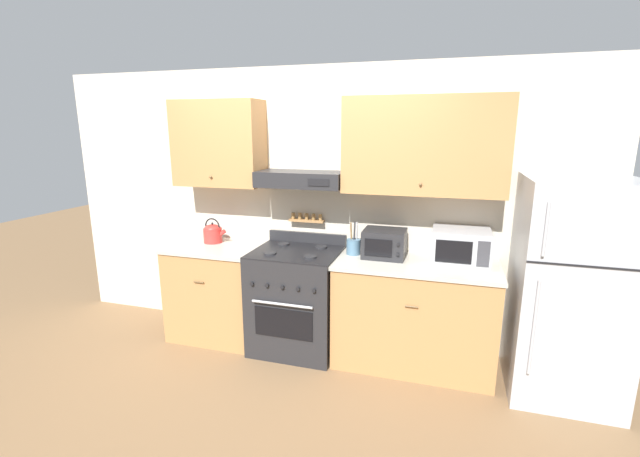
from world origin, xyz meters
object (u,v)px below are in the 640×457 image
tea_kettle (213,233)px  refrigerator (569,289)px  utensil_crock (353,246)px  microwave (461,246)px  stove_range (297,299)px  toaster_oven (384,243)px

tea_kettle → refrigerator: bearing=-3.0°
refrigerator → utensil_crock: size_ratio=5.73×
tea_kettle → utensil_crock: bearing=0.0°
tea_kettle → microwave: (2.29, 0.02, 0.04)m
refrigerator → utensil_crock: bearing=174.5°
stove_range → toaster_oven: 0.96m
microwave → stove_range: bearing=-174.5°
microwave → refrigerator: bearing=-12.9°
stove_range → microwave: size_ratio=2.24×
stove_range → utensil_crock: (0.50, 0.12, 0.52)m
tea_kettle → microwave: 2.29m
refrigerator → toaster_oven: refrigerator is taller
stove_range → tea_kettle: bearing=172.7°
refrigerator → tea_kettle: bearing=177.0°
stove_range → tea_kettle: (-0.90, 0.12, 0.54)m
stove_range → utensil_crock: utensil_crock is taller
tea_kettle → toaster_oven: size_ratio=0.68×
tea_kettle → toaster_oven: tea_kettle is taller
toaster_oven → microwave: bearing=1.8°
utensil_crock → toaster_oven: utensil_crock is taller
stove_range → tea_kettle: size_ratio=4.26×
tea_kettle → utensil_crock: 1.40m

